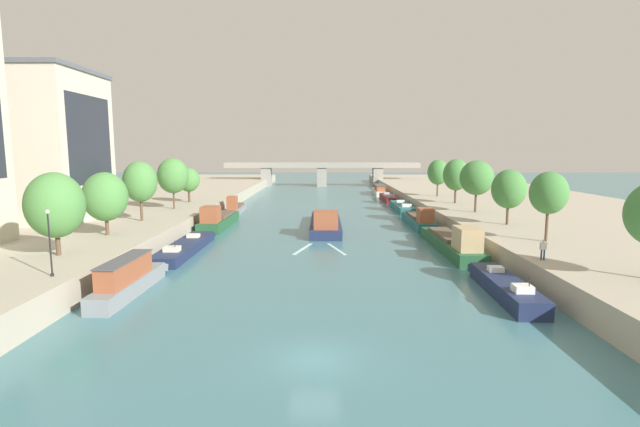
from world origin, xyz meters
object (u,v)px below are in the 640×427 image
at_px(tree_right_nearest, 549,193).
at_px(bridge_far, 322,171).
at_px(moored_boat_left_upstream, 128,279).
at_px(moored_boat_right_midway, 419,220).
at_px(barge_midriver, 326,222).
at_px(tree_right_past_mid, 509,189).
at_px(tree_left_third, 189,180).
at_px(tree_left_past_mid, 173,176).
at_px(lamppost_left_bank, 50,240).
at_px(tree_left_by_lamp, 105,197).
at_px(person_on_quay, 543,248).
at_px(moored_boat_right_downstream, 403,207).
at_px(moored_boat_left_end, 186,247).
at_px(moored_boat_right_far, 505,287).
at_px(tree_left_end_of_row, 55,205).
at_px(tree_right_end_of_row, 456,175).
at_px(moored_boat_left_far, 218,220).
at_px(tree_left_midway, 140,182).
at_px(tree_right_far, 477,178).
at_px(tree_right_distant, 438,172).
at_px(moored_boat_right_end, 453,243).
at_px(moored_boat_right_near, 379,190).
at_px(moored_boat_left_midway, 236,208).
at_px(moored_boat_right_gap_after, 388,198).

relative_size(tree_right_nearest, bridge_far, 0.12).
xyz_separation_m(moored_boat_left_upstream, moored_boat_right_midway, (27.78, 31.21, -0.25)).
xyz_separation_m(barge_midriver, tree_right_past_mid, (20.80, -9.10, 5.28)).
bearing_deg(tree_left_third, tree_left_past_mid, -88.21).
bearing_deg(lamppost_left_bank, barge_midriver, 59.40).
bearing_deg(tree_left_by_lamp, person_on_quay, -15.21).
bearing_deg(moored_boat_right_downstream, lamppost_left_bank, -122.21).
bearing_deg(tree_right_past_mid, moored_boat_right_midway, 123.91).
distance_m(moored_boat_right_midway, tree_right_nearest, 23.50).
bearing_deg(tree_right_past_mid, tree_left_third, 152.08).
bearing_deg(moored_boat_left_end, tree_left_by_lamp, -166.74).
xyz_separation_m(moored_boat_right_far, tree_left_end_of_row, (-34.88, 3.60, 5.57)).
bearing_deg(tree_right_end_of_row, moored_boat_left_far, -162.98).
bearing_deg(moored_boat_right_midway, tree_left_midway, -165.72).
bearing_deg(lamppost_left_bank, tree_left_third, 94.52).
height_order(tree_right_far, lamppost_left_bank, tree_right_far).
distance_m(tree_right_distant, person_on_quay, 50.89).
bearing_deg(moored_boat_right_end, tree_right_nearest, -34.33).
bearing_deg(moored_boat_right_midway, tree_left_by_lamp, -152.23).
distance_m(tree_left_by_lamp, person_on_quay, 40.31).
xyz_separation_m(moored_boat_left_far, bridge_far, (14.13, 73.13, 3.35)).
xyz_separation_m(barge_midriver, moored_boat_right_end, (13.23, -14.14, 0.09)).
relative_size(tree_right_past_mid, tree_right_distant, 0.94).
height_order(moored_boat_right_midway, moored_boat_right_near, moored_boat_right_midway).
height_order(moored_boat_right_near, tree_right_far, tree_right_far).
relative_size(moored_boat_left_midway, bridge_far, 0.21).
bearing_deg(lamppost_left_bank, moored_boat_left_midway, 85.73).
relative_size(moored_boat_left_far, tree_right_far, 2.04).
height_order(tree_left_midway, tree_right_distant, tree_left_midway).
height_order(moored_boat_right_gap_after, tree_right_distant, tree_right_distant).
xyz_separation_m(moored_boat_right_midway, person_on_quay, (3.70, -29.03, 2.13)).
height_order(moored_boat_right_downstream, person_on_quay, person_on_quay).
height_order(tree_left_past_mid, tree_right_end_of_row, tree_left_past_mid).
xyz_separation_m(moored_boat_right_downstream, tree_right_end_of_row, (7.15, -7.29, 6.07)).
xyz_separation_m(moored_boat_left_midway, lamppost_left_bank, (-3.55, -47.52, 3.71)).
relative_size(tree_left_past_mid, tree_right_far, 1.03).
bearing_deg(moored_boat_left_far, moored_boat_left_midway, 91.08).
bearing_deg(moored_boat_right_gap_after, tree_right_nearest, -82.31).
relative_size(moored_boat_right_gap_after, tree_left_end_of_row, 1.93).
xyz_separation_m(moored_boat_left_end, moored_boat_right_gap_after, (27.95, 49.35, 0.12)).
relative_size(barge_midriver, tree_right_end_of_row, 2.77).
height_order(tree_left_past_mid, tree_right_past_mid, tree_left_past_mid).
height_order(moored_boat_left_far, tree_left_midway, tree_left_midway).
bearing_deg(tree_right_far, tree_left_third, 164.36).
xyz_separation_m(tree_left_third, tree_right_nearest, (42.79, -32.83, 0.91)).
distance_m(moored_boat_right_midway, tree_left_end_of_row, 44.81).
bearing_deg(moored_boat_right_midway, moored_boat_right_downstream, 87.78).
distance_m(moored_boat_left_end, tree_left_by_lamp, 9.29).
height_order(barge_midriver, tree_right_distant, tree_right_distant).
xyz_separation_m(tree_left_end_of_row, tree_left_by_lamp, (-0.23, 9.15, -0.23)).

